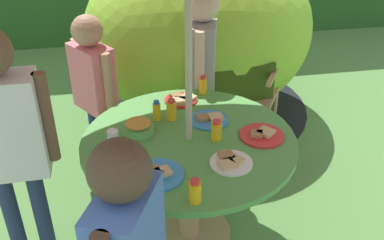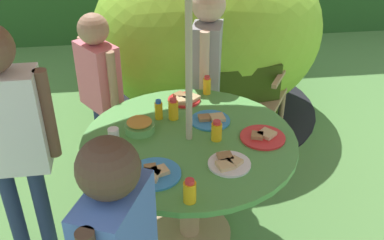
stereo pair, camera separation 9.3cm
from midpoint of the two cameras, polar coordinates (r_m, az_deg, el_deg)
ground_plane at (r=2.89m, az=0.63°, el=-14.66°), size 10.00×10.00×0.02m
garden_table at (r=2.51m, az=0.70°, el=-5.47°), size 1.19×1.19×0.73m
wooden_chair at (r=3.51m, az=8.44°, el=5.26°), size 0.68×0.64×0.97m
dome_tent at (r=3.91m, az=2.84°, el=11.42°), size 2.34×2.34×1.51m
child_in_grey_shirt at (r=3.10m, az=2.92°, el=8.12°), size 0.28×0.44×1.33m
child_in_pink_shirt at (r=3.06m, az=-11.13°, el=5.57°), size 0.32×0.36×1.21m
child_in_white_shirt at (r=2.37m, az=-21.88°, el=-0.34°), size 0.48×0.24×1.43m
snack_bowl at (r=2.47m, az=-5.74°, el=-0.72°), size 0.17×0.17×0.08m
plate_center_back at (r=2.57m, az=3.48°, el=0.04°), size 0.23×0.23×0.03m
plate_back_edge at (r=2.22m, az=5.98°, el=-5.57°), size 0.22×0.22×0.03m
plate_mid_right at (r=2.15m, az=-3.65°, el=-6.92°), size 0.26×0.26×0.03m
plate_near_right at (r=2.45m, az=10.21°, el=-2.14°), size 0.25×0.25×0.03m
plate_far_right at (r=2.78m, az=0.01°, el=2.71°), size 0.21×0.21×0.03m
juice_bottle_near_left at (r=2.57m, az=-3.31°, el=1.30°), size 0.05×0.05×0.12m
juice_bottle_far_left at (r=2.38m, az=4.32°, el=-1.44°), size 0.06×0.06×0.12m
juice_bottle_center_front at (r=2.85m, az=2.88°, el=4.47°), size 0.05×0.05×0.12m
juice_bottle_mid_left at (r=1.97m, az=1.07°, el=-9.24°), size 0.06×0.06×0.12m
juice_bottle_front_edge at (r=2.57m, az=-1.40°, el=1.36°), size 0.06×0.06×0.13m
juice_bottle_spot_a at (r=2.22m, az=-9.81°, el=-4.45°), size 0.05×0.05×0.12m
cup_near at (r=2.43m, az=-9.06°, el=-1.77°), size 0.06×0.06×0.06m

